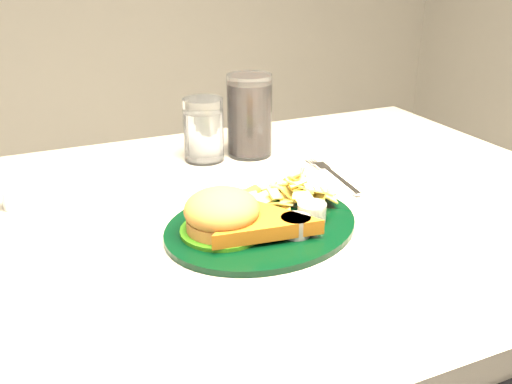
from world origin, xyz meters
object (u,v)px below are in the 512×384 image
Objects in this scene: water_glass at (204,130)px; fork_napkin at (340,179)px; dinner_plate at (262,208)px; cola_glass at (250,116)px.

water_glass reaches higher than fork_napkin.
dinner_plate is 0.31m from cola_glass.
cola_glass is 0.22m from fork_napkin.
fork_napkin is at bearing -66.88° from cola_glass.
cola_glass is (0.11, 0.29, 0.04)m from dinner_plate.
dinner_plate is 1.89× the size of fork_napkin.
water_glass is at bearing 67.86° from dinner_plate.
dinner_plate is 1.88× the size of cola_glass.
dinner_plate reaches higher than fork_napkin.
cola_glass reaches higher than water_glass.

